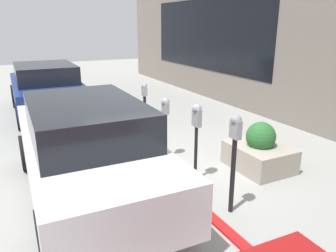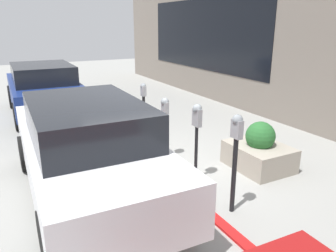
% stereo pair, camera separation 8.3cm
% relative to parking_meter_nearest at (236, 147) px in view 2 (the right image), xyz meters
% --- Properties ---
extents(ground_plane, '(40.00, 40.00, 0.00)m').
position_rel_parking_meter_nearest_xyz_m(ground_plane, '(1.74, 0.28, -1.04)').
color(ground_plane, '#999993').
extents(curb_strip, '(24.50, 0.16, 0.04)m').
position_rel_parking_meter_nearest_xyz_m(curb_strip, '(1.74, 0.36, -1.02)').
color(curb_strip, red).
rests_on(curb_strip, ground_plane).
extents(building_facade, '(24.50, 0.17, 4.23)m').
position_rel_parking_meter_nearest_xyz_m(building_facade, '(1.74, -4.19, 1.09)').
color(building_facade, slate).
rests_on(building_facade, ground_plane).
extents(parking_meter_nearest, '(0.18, 0.15, 1.52)m').
position_rel_parking_meter_nearest_xyz_m(parking_meter_nearest, '(0.00, 0.00, 0.00)').
color(parking_meter_nearest, black).
rests_on(parking_meter_nearest, ground_plane).
extents(parking_meter_second, '(0.19, 0.16, 1.41)m').
position_rel_parking_meter_nearest_xyz_m(parking_meter_second, '(1.15, -0.07, 0.02)').
color(parking_meter_second, black).
rests_on(parking_meter_second, ground_plane).
extents(parking_meter_middle, '(0.19, 0.16, 1.29)m').
position_rel_parking_meter_nearest_xyz_m(parking_meter_middle, '(2.33, -0.06, -0.15)').
color(parking_meter_middle, black).
rests_on(parking_meter_middle, ground_plane).
extents(parking_meter_fourth, '(0.15, 0.13, 1.42)m').
position_rel_parking_meter_nearest_xyz_m(parking_meter_fourth, '(3.43, -0.06, -0.12)').
color(parking_meter_fourth, black).
rests_on(parking_meter_fourth, ground_plane).
extents(planter_box, '(1.19, 0.96, 0.94)m').
position_rel_parking_meter_nearest_xyz_m(planter_box, '(1.02, -1.44, -0.69)').
color(planter_box, '#A39989').
rests_on(planter_box, ground_plane).
extents(parked_car_middle, '(4.75, 1.87, 1.61)m').
position_rel_parking_meter_nearest_xyz_m(parked_car_middle, '(1.51, 1.78, -0.19)').
color(parked_car_middle, silver).
rests_on(parked_car_middle, ground_plane).
extents(parked_car_rear, '(4.46, 1.94, 1.56)m').
position_rel_parking_meter_nearest_xyz_m(parked_car_rear, '(7.13, 1.67, -0.20)').
color(parked_car_rear, navy).
rests_on(parked_car_rear, ground_plane).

